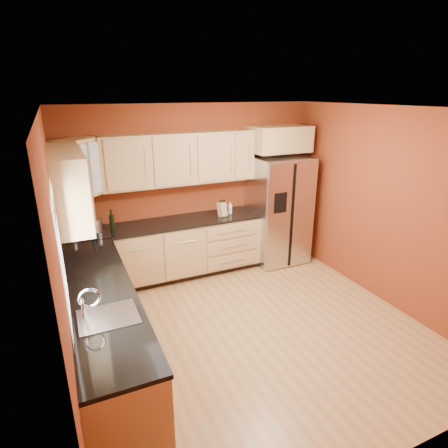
{
  "coord_description": "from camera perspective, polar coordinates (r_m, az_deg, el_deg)",
  "views": [
    {
      "loc": [
        -1.92,
        -3.44,
        2.76
      ],
      "look_at": [
        0.04,
        0.9,
        1.07
      ],
      "focal_mm": 30.0,
      "sensor_mm": 36.0,
      "label": 1
    }
  ],
  "objects": [
    {
      "name": "wall_back",
      "position": [
        5.95,
        -4.7,
        5.3
      ],
      "size": [
        4.0,
        0.04,
        2.6
      ],
      "primitive_type": "cube",
      "color": "maroon",
      "rests_on": "floor"
    },
    {
      "name": "over_fridge_cabinet",
      "position": [
        6.13,
        8.35,
        12.73
      ],
      "size": [
        0.92,
        0.6,
        0.4
      ],
      "primitive_type": "cube",
      "color": "tan",
      "rests_on": "wall_back"
    },
    {
      "name": "refrigerator",
      "position": [
        6.31,
        8.2,
        2.13
      ],
      "size": [
        0.9,
        0.75,
        1.78
      ],
      "primitive_type": "cube",
      "color": "#ACACB1",
      "rests_on": "floor"
    },
    {
      "name": "canister_right",
      "position": [
        5.44,
        -18.67,
        -0.26
      ],
      "size": [
        0.14,
        0.14,
        0.18
      ],
      "primitive_type": "cylinder",
      "rotation": [
        0.0,
        0.0,
        -0.35
      ],
      "color": "#ACACB1",
      "rests_on": "countertop_back"
    },
    {
      "name": "wine_bottle_a",
      "position": [
        5.44,
        -16.75,
        0.61
      ],
      "size": [
        0.07,
        0.07,
        0.3
      ],
      "primitive_type": null,
      "rotation": [
        0.0,
        0.0,
        0.1
      ],
      "color": "black",
      "rests_on": "countertop_back"
    },
    {
      "name": "upper_cabinets_left",
      "position": [
        4.27,
        -22.64,
        5.39
      ],
      "size": [
        0.33,
        1.35,
        0.75
      ],
      "primitive_type": "cube",
      "color": "tan",
      "rests_on": "wall_left"
    },
    {
      "name": "knife_block",
      "position": [
        5.8,
        -0.29,
        2.25
      ],
      "size": [
        0.14,
        0.13,
        0.22
      ],
      "primitive_type": "cube",
      "rotation": [
        0.0,
        0.0,
        0.33
      ],
      "color": "tan",
      "rests_on": "countertop_back"
    },
    {
      "name": "countertop_left",
      "position": [
        3.92,
        -18.2,
        -9.88
      ],
      "size": [
        0.62,
        2.8,
        0.04
      ],
      "primitive_type": "cube",
      "color": "black",
      "rests_on": "base_cabinets_left"
    },
    {
      "name": "countertop_back",
      "position": [
        5.62,
        -8.79,
        0.02
      ],
      "size": [
        2.9,
        0.62,
        0.04
      ],
      "primitive_type": "cube",
      "color": "black",
      "rests_on": "base_cabinets_back"
    },
    {
      "name": "wall_right",
      "position": [
        5.41,
        23.53,
        2.26
      ],
      "size": [
        0.04,
        4.0,
        2.6
      ],
      "primitive_type": "cube",
      "color": "maroon",
      "rests_on": "floor"
    },
    {
      "name": "base_cabinets_left",
      "position": [
        4.15,
        -17.66,
        -15.45
      ],
      "size": [
        0.6,
        2.8,
        0.88
      ],
      "primitive_type": "cube",
      "color": "tan",
      "rests_on": "floor"
    },
    {
      "name": "base_cabinets_back",
      "position": [
        5.8,
        -8.59,
        -4.23
      ],
      "size": [
        2.9,
        0.6,
        0.88
      ],
      "primitive_type": "cube",
      "color": "tan",
      "rests_on": "floor"
    },
    {
      "name": "wall_left",
      "position": [
        3.74,
        -23.57,
        -5.19
      ],
      "size": [
        0.04,
        4.0,
        2.6
      ],
      "primitive_type": "cube",
      "color": "maroon",
      "rests_on": "floor"
    },
    {
      "name": "canister_left",
      "position": [
        5.36,
        -22.13,
        -1.06
      ],
      "size": [
        0.13,
        0.13,
        0.17
      ],
      "primitive_type": "cylinder",
      "rotation": [
        0.0,
        0.0,
        -0.29
      ],
      "color": "#ACACB1",
      "rests_on": "countertop_back"
    },
    {
      "name": "upper_cabinets_back",
      "position": [
        5.61,
        -6.71,
        9.85
      ],
      "size": [
        2.3,
        0.33,
        0.75
      ],
      "primitive_type": "cube",
      "color": "tan",
      "rests_on": "wall_back"
    },
    {
      "name": "ceiling",
      "position": [
        3.94,
        5.12,
        17.16
      ],
      "size": [
        4.0,
        4.0,
        0.0
      ],
      "primitive_type": "plane",
      "color": "silver",
      "rests_on": "wall_back"
    },
    {
      "name": "corner_upper_cabinet",
      "position": [
        5.2,
        -21.33,
        7.88
      ],
      "size": [
        0.67,
        0.67,
        0.75
      ],
      "primitive_type": "cube",
      "rotation": [
        0.0,
        0.0,
        0.79
      ],
      "color": "tan",
      "rests_on": "wall_back"
    },
    {
      "name": "window",
      "position": [
        3.18,
        -23.52,
        -4.56
      ],
      "size": [
        0.03,
        0.9,
        1.0
      ],
      "primitive_type": "cube",
      "color": "white",
      "rests_on": "wall_left"
    },
    {
      "name": "sink_faucet",
      "position": [
        3.4,
        -17.46,
        -11.28
      ],
      "size": [
        0.5,
        0.42,
        0.3
      ],
      "primitive_type": null,
      "color": "silver",
      "rests_on": "countertop_left"
    },
    {
      "name": "wall_front",
      "position": [
        2.81,
        25.12,
        -13.9
      ],
      "size": [
        4.0,
        0.04,
        2.6
      ],
      "primitive_type": "cube",
      "color": "maroon",
      "rests_on": "floor"
    },
    {
      "name": "wine_bottle_b",
      "position": [
        5.35,
        -19.45,
        0.2
      ],
      "size": [
        0.09,
        0.09,
        0.33
      ],
      "primitive_type": null,
      "rotation": [
        0.0,
        0.0,
        -0.3
      ],
      "color": "black",
      "rests_on": "countertop_back"
    },
    {
      "name": "floor",
      "position": [
        4.81,
        4.15,
        -15.52
      ],
      "size": [
        4.0,
        4.0,
        0.0
      ],
      "primitive_type": "plane",
      "color": "#AE7443",
      "rests_on": "ground"
    },
    {
      "name": "soap_dispenser",
      "position": [
        5.94,
        0.93,
        2.48
      ],
      "size": [
        0.06,
        0.06,
        0.19
      ],
      "primitive_type": "cylinder",
      "rotation": [
        0.0,
        0.0,
        0.01
      ],
      "color": "white",
      "rests_on": "countertop_back"
    }
  ]
}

